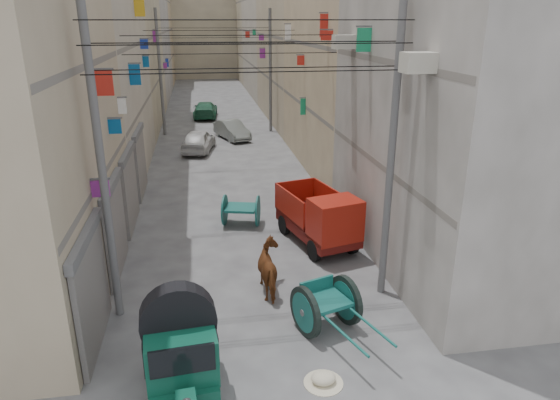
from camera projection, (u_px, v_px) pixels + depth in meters
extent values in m
cube|color=#68625D|center=(98.00, 177.00, 13.85)|extent=(0.25, 9.80, 0.18)
cube|color=#68625D|center=(84.00, 65.00, 12.82)|extent=(0.25, 9.80, 0.18)
cube|color=#ADA494|center=(44.00, 50.00, 22.51)|extent=(8.00, 12.00, 12.00)
cube|color=#68625D|center=(139.00, 110.00, 24.05)|extent=(0.25, 11.76, 0.18)
cube|color=#68625D|center=(133.00, 45.00, 23.03)|extent=(0.25, 11.76, 0.18)
cube|color=#B6AC8F|center=(95.00, 24.00, 34.23)|extent=(8.00, 14.00, 14.00)
cube|color=#68625D|center=(157.00, 80.00, 36.11)|extent=(0.25, 13.72, 0.18)
cube|color=#68625D|center=(154.00, 36.00, 35.09)|extent=(0.25, 13.72, 0.18)
cube|color=#A9A39E|center=(123.00, 35.00, 47.60)|extent=(8.00, 14.00, 11.80)
cube|color=#68625D|center=(167.00, 64.00, 49.10)|extent=(0.25, 13.72, 0.18)
cube|color=#68625D|center=(165.00, 32.00, 48.08)|extent=(0.25, 13.72, 0.18)
cube|color=tan|center=(137.00, 24.00, 59.37)|extent=(8.00, 12.00, 13.50)
cube|color=#68625D|center=(172.00, 55.00, 61.17)|extent=(0.25, 11.76, 0.18)
cube|color=#68625D|center=(170.00, 29.00, 60.14)|extent=(0.25, 11.76, 0.18)
cube|color=#68625D|center=(169.00, 2.00, 59.12)|extent=(0.25, 11.76, 0.18)
cube|color=#A9A39E|center=(516.00, 49.00, 14.55)|extent=(8.00, 10.00, 13.00)
cube|color=#68625D|center=(381.00, 164.00, 15.09)|extent=(0.25, 9.80, 0.18)
cube|color=#68625D|center=(389.00, 61.00, 14.06)|extent=(0.25, 9.80, 0.18)
cube|color=tan|center=(383.00, 47.00, 24.92)|extent=(8.00, 12.00, 12.00)
cube|color=#68625D|center=(306.00, 105.00, 25.29)|extent=(0.25, 11.76, 0.18)
cube|color=#68625D|center=(307.00, 44.00, 24.27)|extent=(0.25, 11.76, 0.18)
cube|color=tan|center=(322.00, 24.00, 36.64)|extent=(8.00, 14.00, 14.00)
cube|color=#68625D|center=(270.00, 78.00, 37.36)|extent=(0.25, 13.72, 0.18)
cube|color=#68625D|center=(269.00, 36.00, 36.33)|extent=(0.25, 13.72, 0.18)
cube|color=#ADA494|center=(288.00, 34.00, 50.01)|extent=(8.00, 14.00, 11.80)
cube|color=#68625D|center=(250.00, 63.00, 50.35)|extent=(0.25, 13.72, 0.18)
cube|color=#68625D|center=(250.00, 31.00, 49.32)|extent=(0.25, 13.72, 0.18)
cube|color=#B6AC8F|center=(270.00, 24.00, 61.78)|extent=(8.00, 12.00, 13.50)
cube|color=#68625D|center=(239.00, 54.00, 62.41)|extent=(0.25, 11.76, 0.18)
cube|color=#68625D|center=(239.00, 29.00, 61.39)|extent=(0.25, 11.76, 0.18)
cube|color=#68625D|center=(238.00, 3.00, 60.36)|extent=(0.25, 11.76, 0.18)
cube|color=#B6AC8F|center=(204.00, 26.00, 67.16)|extent=(22.00, 10.00, 13.00)
cube|color=#535358|center=(93.00, 295.00, 11.56)|extent=(0.12, 3.00, 2.60)
cube|color=#555558|center=(85.00, 238.00, 11.06)|extent=(0.18, 3.20, 0.25)
cube|color=#535358|center=(116.00, 232.00, 14.99)|extent=(0.12, 3.00, 2.60)
cube|color=#555558|center=(111.00, 186.00, 14.50)|extent=(0.18, 3.20, 0.25)
cube|color=#535358|center=(130.00, 192.00, 18.42)|extent=(0.12, 3.00, 2.60)
cube|color=#555558|center=(127.00, 154.00, 17.93)|extent=(0.18, 3.20, 0.25)
cube|color=#535358|center=(141.00, 164.00, 21.95)|extent=(0.12, 3.00, 2.60)
cube|color=#555558|center=(138.00, 132.00, 21.46)|extent=(0.18, 3.20, 0.25)
cube|color=#8F2790|center=(261.00, 38.00, 38.48)|extent=(0.38, 0.08, 0.41)
cube|color=#162F9B|center=(167.00, 63.00, 44.93)|extent=(0.27, 0.08, 0.71)
cube|color=#8F2790|center=(100.00, 189.00, 12.39)|extent=(0.44, 0.08, 0.42)
cube|color=#0C508C|center=(135.00, 75.00, 20.46)|extent=(0.45, 0.08, 0.84)
cube|color=red|center=(247.00, 35.00, 48.33)|extent=(0.41, 0.08, 0.59)
cube|color=#0C508C|center=(115.00, 126.00, 15.17)|extent=(0.38, 0.08, 0.44)
cube|color=#8F2790|center=(262.00, 53.00, 38.17)|extent=(0.43, 0.08, 0.72)
cube|color=#198E5C|center=(254.00, 32.00, 43.34)|extent=(0.28, 0.08, 0.44)
cube|color=gold|center=(139.00, 7.00, 23.45)|extent=(0.48, 0.08, 0.84)
cube|color=#8F2790|center=(165.00, 66.00, 41.63)|extent=(0.31, 0.08, 0.44)
cube|color=red|center=(301.00, 60.00, 24.51)|extent=(0.35, 0.08, 0.45)
cube|color=white|center=(288.00, 32.00, 27.46)|extent=(0.34, 0.08, 0.79)
cube|color=white|center=(122.00, 106.00, 17.17)|extent=(0.28, 0.08, 0.52)
cube|color=#8F2790|center=(155.00, 36.00, 32.90)|extent=(0.28, 0.08, 0.74)
cube|color=#198E5C|center=(303.00, 107.00, 24.80)|extent=(0.26, 0.08, 0.80)
cube|color=#162F9B|center=(365.00, 41.00, 15.12)|extent=(0.34, 0.08, 0.55)
cube|color=red|center=(104.00, 83.00, 13.57)|extent=(0.47, 0.08, 0.67)
cube|color=#162F9B|center=(144.00, 44.00, 25.09)|extent=(0.40, 0.08, 0.47)
cube|color=#0C508C|center=(146.00, 62.00, 25.87)|extent=(0.32, 0.08, 0.55)
cube|color=red|center=(327.00, 35.00, 19.16)|extent=(0.47, 0.08, 0.35)
cube|color=red|center=(324.00, 26.00, 19.83)|extent=(0.32, 0.08, 0.89)
cube|color=#198E5C|center=(364.00, 40.00, 15.03)|extent=(0.44, 0.08, 0.69)
cube|color=gold|center=(87.00, 208.00, 12.07)|extent=(0.10, 3.20, 0.80)
cube|color=gold|center=(131.00, 131.00, 20.42)|extent=(0.10, 3.20, 0.80)
cube|color=#0C508C|center=(153.00, 92.00, 31.55)|extent=(0.10, 3.20, 0.80)
cube|color=#0C508C|center=(164.00, 73.00, 42.69)|extent=(0.10, 3.20, 0.80)
cube|color=#162F9B|center=(405.00, 191.00, 13.29)|extent=(0.10, 3.20, 0.80)
cube|color=gold|center=(324.00, 125.00, 21.64)|extent=(0.10, 3.20, 0.80)
cube|color=gold|center=(280.00, 89.00, 32.78)|extent=(0.10, 3.20, 0.80)
cube|color=red|center=(258.00, 71.00, 43.91)|extent=(0.10, 3.20, 0.80)
cube|color=#B1AD9F|center=(418.00, 63.00, 11.14)|extent=(0.70, 0.55, 0.45)
cube|color=#B1AD9F|center=(344.00, 42.00, 16.64)|extent=(0.70, 0.55, 0.45)
cylinder|color=#555558|center=(102.00, 168.00, 11.80)|extent=(0.20, 0.20, 8.00)
cylinder|color=#555558|center=(391.00, 155.00, 12.88)|extent=(0.20, 0.20, 8.00)
cylinder|color=#555558|center=(160.00, 74.00, 32.21)|extent=(0.20, 0.20, 8.00)
cylinder|color=#555558|center=(270.00, 72.00, 33.29)|extent=(0.20, 0.20, 8.00)
cylinder|color=black|center=(254.00, 72.00, 11.12)|extent=(7.40, 0.02, 0.02)
cylinder|color=black|center=(253.00, 44.00, 10.92)|extent=(7.40, 0.02, 0.02)
cylinder|color=black|center=(253.00, 20.00, 10.75)|extent=(7.40, 0.02, 0.02)
cylinder|color=black|center=(249.00, 68.00, 12.05)|extent=(7.40, 0.02, 0.02)
cylinder|color=black|center=(248.00, 42.00, 11.85)|extent=(7.40, 0.02, 0.02)
cylinder|color=black|center=(248.00, 20.00, 11.68)|extent=(7.40, 0.02, 0.02)
cylinder|color=black|center=(233.00, 54.00, 17.15)|extent=(7.40, 0.02, 0.02)
cylinder|color=black|center=(232.00, 35.00, 16.95)|extent=(7.40, 0.02, 0.02)
cylinder|color=black|center=(232.00, 20.00, 16.78)|extent=(7.40, 0.02, 0.02)
cylinder|color=black|center=(221.00, 43.00, 24.58)|extent=(7.40, 0.02, 0.02)
cylinder|color=black|center=(220.00, 30.00, 24.37)|extent=(7.40, 0.02, 0.02)
cylinder|color=black|center=(220.00, 20.00, 24.20)|extent=(7.40, 0.02, 0.02)
cylinder|color=black|center=(215.00, 38.00, 32.00)|extent=(7.40, 0.02, 0.02)
cylinder|color=black|center=(214.00, 28.00, 31.80)|extent=(7.40, 0.02, 0.02)
cylinder|color=black|center=(214.00, 20.00, 31.63)|extent=(7.40, 0.02, 0.02)
cylinder|color=black|center=(154.00, 363.00, 10.80)|extent=(0.18, 0.60, 0.59)
cylinder|color=black|center=(207.00, 355.00, 11.08)|extent=(0.18, 0.60, 0.59)
cube|color=#0B4131|center=(182.00, 369.00, 10.29)|extent=(1.49, 2.12, 0.30)
cube|color=#0B4131|center=(180.00, 343.00, 10.13)|extent=(1.53, 1.91, 1.00)
cube|color=black|center=(182.00, 361.00, 9.21)|extent=(1.21, 0.17, 0.58)
cube|color=black|center=(144.00, 344.00, 9.94)|extent=(0.16, 1.27, 0.69)
cube|color=black|center=(214.00, 334.00, 10.26)|extent=(0.16, 1.27, 0.69)
cube|color=silver|center=(185.00, 396.00, 9.45)|extent=(1.32, 0.17, 0.06)
cylinder|color=black|center=(305.00, 312.00, 12.07)|extent=(0.54, 1.26, 1.28)
cylinder|color=#12514B|center=(305.00, 312.00, 12.07)|extent=(0.47, 1.00, 1.00)
cylinder|color=#555558|center=(305.00, 312.00, 12.07)|extent=(0.24, 0.22, 0.16)
cylinder|color=black|center=(346.00, 300.00, 12.59)|extent=(0.54, 1.26, 1.28)
cylinder|color=#12514B|center=(346.00, 300.00, 12.59)|extent=(0.47, 1.00, 1.00)
cylinder|color=#555558|center=(346.00, 300.00, 12.59)|extent=(0.24, 0.22, 0.16)
cylinder|color=#555558|center=(326.00, 306.00, 12.33)|extent=(1.19, 0.47, 0.07)
cube|color=#12514B|center=(326.00, 300.00, 12.28)|extent=(1.23, 1.26, 0.09)
cube|color=#12514B|center=(316.00, 285.00, 12.59)|extent=(0.93, 0.38, 0.32)
cylinder|color=#12514B|center=(340.00, 331.00, 11.19)|extent=(0.74, 2.01, 0.06)
cylinder|color=#12514B|center=(366.00, 322.00, 11.51)|extent=(0.74, 2.01, 0.06)
cylinder|color=black|center=(314.00, 251.00, 15.94)|extent=(0.36, 0.73, 0.70)
cylinder|color=black|center=(284.00, 225.00, 17.95)|extent=(0.36, 0.73, 0.70)
cylinder|color=black|center=(351.00, 243.00, 16.46)|extent=(0.36, 0.73, 0.70)
cylinder|color=black|center=(318.00, 219.00, 18.47)|extent=(0.36, 0.73, 0.70)
cube|color=#500E0B|center=(317.00, 227.00, 17.12)|extent=(2.37, 3.77, 0.37)
cube|color=maroon|center=(335.00, 220.00, 15.82)|extent=(1.77, 1.46, 1.33)
cube|color=black|center=(343.00, 222.00, 15.35)|extent=(1.35, 0.41, 0.58)
cube|color=#500E0B|center=(309.00, 214.00, 17.53)|extent=(2.13, 2.66, 0.13)
cube|color=maroon|center=(289.00, 205.00, 17.08)|extent=(0.65, 2.28, 0.90)
cube|color=maroon|center=(329.00, 199.00, 17.66)|extent=(0.65, 2.28, 0.90)
cube|color=maroon|center=(295.00, 192.00, 18.36)|extent=(1.56, 0.46, 0.90)
cylinder|color=#12514B|center=(225.00, 210.00, 18.70)|extent=(0.35, 1.14, 1.16)
cylinder|color=#12514B|center=(258.00, 211.00, 18.59)|extent=(0.35, 1.14, 1.16)
cube|color=#12514B|center=(241.00, 208.00, 18.61)|extent=(1.33, 1.23, 0.09)
cylinder|color=#555558|center=(241.00, 210.00, 18.65)|extent=(1.28, 0.39, 0.07)
ellipsoid|color=beige|center=(324.00, 378.00, 10.59)|extent=(0.53, 0.42, 0.26)
imported|color=brown|center=(272.00, 269.00, 13.98)|extent=(0.93, 1.76, 1.43)
imported|color=#B9B9B9|center=(199.00, 140.00, 29.13)|extent=(2.27, 4.04, 1.30)
imported|color=slate|center=(232.00, 130.00, 32.21)|extent=(2.33, 3.77, 1.17)
imported|color=#1F5A3E|center=(205.00, 110.00, 39.22)|extent=(2.06, 4.39, 1.24)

